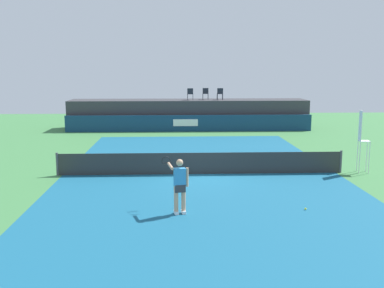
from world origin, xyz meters
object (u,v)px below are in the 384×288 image
object	(u,v)px
tennis_ball	(306,209)
net_post_far	(341,162)
spectator_chair_far_left	(190,93)
umpire_chair	(362,137)
net_post_near	(57,164)
tennis_player	(179,184)
spectator_chair_left	(205,93)
spectator_chair_center	(220,93)

from	to	relation	value
tennis_ball	net_post_far	bearing A→B (deg)	59.32
spectator_chair_far_left	umpire_chair	xyz separation A→B (m)	(6.97, -14.91, -1.11)
umpire_chair	spectator_chair_far_left	bearing A→B (deg)	115.06
net_post_near	tennis_player	size ratio (longest dim) A/B	0.56
spectator_chair_left	spectator_chair_center	distance (m)	1.12
net_post_near	tennis_player	bearing A→B (deg)	-46.09
spectator_chair_far_left	umpire_chair	world-z (taller)	spectator_chair_far_left
spectator_chair_far_left	tennis_player	size ratio (longest dim) A/B	0.50
umpire_chair	net_post_far	distance (m)	1.40
tennis_player	spectator_chair_left	bearing A→B (deg)	83.61
spectator_chair_left	tennis_ball	size ratio (longest dim) A/B	13.06
net_post_far	tennis_ball	distance (m)	6.08
spectator_chair_left	spectator_chair_far_left	bearing A→B (deg)	-160.47
spectator_chair_far_left	net_post_near	distance (m)	16.36
spectator_chair_far_left	net_post_far	distance (m)	16.27
net_post_near	net_post_far	world-z (taller)	same
spectator_chair_center	spectator_chair_far_left	bearing A→B (deg)	-175.82
spectator_chair_left	net_post_far	bearing A→B (deg)	-72.30
spectator_chair_left	tennis_player	distance (m)	20.93
spectator_chair_center	spectator_chair_left	bearing A→B (deg)	166.84
spectator_chair_far_left	tennis_player	xyz separation A→B (m)	(-1.13, -20.31, -1.73)
spectator_chair_far_left	spectator_chair_center	distance (m)	2.28
tennis_player	tennis_ball	world-z (taller)	tennis_player
spectator_chair_center	tennis_player	distance (m)	20.83
spectator_chair_center	net_post_near	bearing A→B (deg)	-119.65
spectator_chair_far_left	spectator_chair_left	size ratio (longest dim) A/B	1.00
spectator_chair_far_left	spectator_chair_center	bearing A→B (deg)	4.18
spectator_chair_far_left	spectator_chair_left	xyz separation A→B (m)	(1.19, 0.42, 0.00)
net_post_near	net_post_far	distance (m)	12.40
spectator_chair_center	tennis_player	xyz separation A→B (m)	(-3.41, -20.48, -1.73)
net_post_far	umpire_chair	bearing A→B (deg)	1.01
tennis_ball	net_post_near	bearing A→B (deg)	150.72
spectator_chair_far_left	umpire_chair	bearing A→B (deg)	-64.94
tennis_player	net_post_near	bearing A→B (deg)	133.91
umpire_chair	net_post_near	distance (m)	13.33
net_post_near	tennis_ball	xyz separation A→B (m)	(9.30, -5.22, -0.46)
spectator_chair_left	net_post_far	size ratio (longest dim) A/B	0.89
net_post_near	tennis_ball	world-z (taller)	net_post_near
spectator_chair_left	net_post_near	size ratio (longest dim) A/B	0.89
spectator_chair_left	tennis_player	bearing A→B (deg)	-96.39
spectator_chair_far_left	net_post_near	xyz separation A→B (m)	(-6.32, -14.93, -2.19)
spectator_chair_left	net_post_near	bearing A→B (deg)	-116.05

